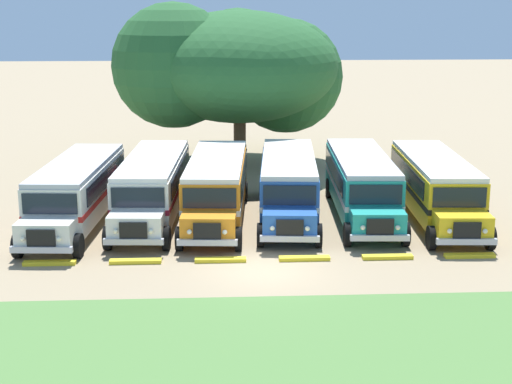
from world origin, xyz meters
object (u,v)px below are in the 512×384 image
object	(u,v)px
broad_shade_tree	(235,67)
parked_bus_slot_4	(361,182)
parked_bus_slot_0	(77,190)
parked_bus_slot_2	(217,185)
parked_bus_slot_3	(288,183)
parked_bus_slot_1	(153,185)
parked_bus_slot_5	(435,185)

from	to	relation	value
broad_shade_tree	parked_bus_slot_4	bearing A→B (deg)	-65.48
broad_shade_tree	parked_bus_slot_0	bearing A→B (deg)	-120.01
parked_bus_slot_2	parked_bus_slot_0	bearing A→B (deg)	-80.76
parked_bus_slot_0	parked_bus_slot_4	bearing A→B (deg)	97.75
parked_bus_slot_0	parked_bus_slot_3	xyz separation A→B (m)	(9.71, 0.89, 0.00)
parked_bus_slot_3	broad_shade_tree	world-z (taller)	broad_shade_tree
parked_bus_slot_2	broad_shade_tree	bearing A→B (deg)	178.35
parked_bus_slot_4	broad_shade_tree	world-z (taller)	broad_shade_tree
parked_bus_slot_1	parked_bus_slot_4	world-z (taller)	same
parked_bus_slot_4	parked_bus_slot_1	bearing A→B (deg)	-87.01
parked_bus_slot_3	parked_bus_slot_4	size ratio (longest dim) A/B	1.00
parked_bus_slot_1	parked_bus_slot_2	bearing A→B (deg)	88.35
parked_bus_slot_2	parked_bus_slot_3	distance (m)	3.40
parked_bus_slot_0	parked_bus_slot_1	world-z (taller)	same
parked_bus_slot_0	broad_shade_tree	world-z (taller)	broad_shade_tree
parked_bus_slot_0	parked_bus_slot_5	size ratio (longest dim) A/B	1.00
parked_bus_slot_1	parked_bus_slot_5	world-z (taller)	same
parked_bus_slot_1	broad_shade_tree	distance (m)	13.72
parked_bus_slot_0	parked_bus_slot_1	size ratio (longest dim) A/B	1.00
parked_bus_slot_1	parked_bus_slot_5	size ratio (longest dim) A/B	1.00
parked_bus_slot_0	parked_bus_slot_3	world-z (taller)	same
parked_bus_slot_0	parked_bus_slot_4	distance (m)	13.20
parked_bus_slot_3	parked_bus_slot_0	bearing A→B (deg)	-79.92
parked_bus_slot_0	parked_bus_slot_5	bearing A→B (deg)	94.69
parked_bus_slot_1	parked_bus_slot_2	world-z (taller)	same
parked_bus_slot_3	parked_bus_slot_5	distance (m)	6.85
parked_bus_slot_3	parked_bus_slot_4	world-z (taller)	same
parked_bus_slot_3	parked_bus_slot_4	xyz separation A→B (m)	(3.46, -0.07, 0.00)
parked_bus_slot_1	parked_bus_slot_3	size ratio (longest dim) A/B	1.00
parked_bus_slot_2	broad_shade_tree	distance (m)	13.36
parked_bus_slot_1	broad_shade_tree	bearing A→B (deg)	164.39
broad_shade_tree	parked_bus_slot_5	bearing A→B (deg)	-55.36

